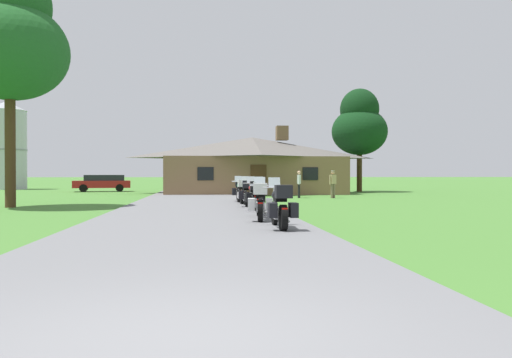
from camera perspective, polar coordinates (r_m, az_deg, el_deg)
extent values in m
plane|color=#42752D|center=(24.17, -6.64, -2.89)|extent=(500.00, 500.00, 0.00)
cube|color=slate|center=(22.18, -6.69, -3.12)|extent=(6.40, 80.00, 0.06)
cylinder|color=black|center=(13.64, 2.14, -3.92)|extent=(0.11, 0.64, 0.64)
cylinder|color=black|center=(12.22, 3.13, -4.44)|extent=(0.16, 0.64, 0.64)
cube|color=silver|center=(12.91, 2.62, -3.91)|extent=(0.26, 0.56, 0.30)
ellipsoid|color=black|center=(13.14, 2.45, -1.86)|extent=(0.30, 0.52, 0.26)
cube|color=black|center=(12.69, 2.76, -2.35)|extent=(0.28, 0.52, 0.10)
cylinder|color=silver|center=(13.57, 2.17, -0.98)|extent=(0.66, 0.03, 0.03)
cylinder|color=silver|center=(13.62, 2.14, -2.41)|extent=(0.06, 0.24, 0.73)
cube|color=#B2BCC6|center=(13.66, 2.11, -0.39)|extent=(0.32, 0.11, 0.27)
sphere|color=silver|center=(13.57, 2.17, -1.57)|extent=(0.11, 0.11, 0.11)
cube|color=black|center=(12.14, 3.17, -1.44)|extent=(0.40, 0.36, 0.32)
cube|color=red|center=(11.99, 3.30, -3.46)|extent=(0.14, 0.03, 0.06)
cylinder|color=silver|center=(12.57, 3.52, -4.76)|extent=(0.07, 0.55, 0.07)
cube|color=black|center=(12.22, 1.89, -3.59)|extent=(0.20, 0.40, 0.36)
cube|color=black|center=(12.30, 4.29, -3.56)|extent=(0.20, 0.40, 0.36)
cylinder|color=black|center=(15.94, 0.48, -3.28)|extent=(0.18, 0.65, 0.64)
cylinder|color=black|center=(14.50, 0.50, -3.66)|extent=(0.22, 0.65, 0.64)
cube|color=silver|center=(15.19, 0.49, -3.24)|extent=(0.32, 0.59, 0.30)
ellipsoid|color=black|center=(15.43, 0.49, -1.51)|extent=(0.36, 0.55, 0.26)
cube|color=black|center=(14.98, 0.49, -1.91)|extent=(0.34, 0.55, 0.10)
cylinder|color=silver|center=(15.87, 0.48, -0.76)|extent=(0.66, 0.11, 0.03)
cylinder|color=silver|center=(15.92, 0.48, -1.99)|extent=(0.09, 0.24, 0.73)
cube|color=#B2BCC6|center=(15.96, 0.48, -0.25)|extent=(0.33, 0.14, 0.27)
sphere|color=silver|center=(15.87, 0.48, -1.27)|extent=(0.11, 0.11, 0.11)
cube|color=silver|center=(14.42, 0.50, -1.13)|extent=(0.44, 0.40, 0.32)
cube|color=red|center=(14.27, 0.50, -2.82)|extent=(0.14, 0.05, 0.06)
cylinder|color=silver|center=(14.83, 1.04, -3.95)|extent=(0.13, 0.55, 0.07)
cube|color=silver|center=(14.54, -0.53, -2.93)|extent=(0.24, 0.42, 0.36)
cube|color=silver|center=(14.54, 1.52, -2.93)|extent=(0.24, 0.42, 0.36)
cylinder|color=black|center=(18.06, 0.29, -2.83)|extent=(0.17, 0.65, 0.64)
cylinder|color=black|center=(16.63, 0.35, -3.12)|extent=(0.22, 0.65, 0.64)
cube|color=silver|center=(17.32, 0.32, -2.78)|extent=(0.31, 0.58, 0.30)
ellipsoid|color=#1E3899|center=(17.56, 0.31, -1.26)|extent=(0.35, 0.55, 0.26)
cube|color=black|center=(17.11, 0.33, -1.61)|extent=(0.33, 0.55, 0.10)
cylinder|color=silver|center=(18.00, 0.29, -0.61)|extent=(0.66, 0.10, 0.03)
cylinder|color=silver|center=(18.05, 0.29, -1.69)|extent=(0.08, 0.24, 0.73)
cube|color=#B2BCC6|center=(18.09, 0.29, -0.16)|extent=(0.33, 0.14, 0.27)
sphere|color=silver|center=(18.00, 0.29, -1.06)|extent=(0.11, 0.11, 0.11)
cube|color=#B7B7BC|center=(16.55, 0.35, -0.92)|extent=(0.43, 0.40, 0.32)
cube|color=red|center=(16.39, 0.36, -2.39)|extent=(0.14, 0.04, 0.06)
cylinder|color=silver|center=(16.96, 0.81, -3.39)|extent=(0.12, 0.55, 0.07)
cylinder|color=black|center=(20.39, -0.58, -2.45)|extent=(0.12, 0.64, 0.64)
cylinder|color=black|center=(18.96, -0.06, -2.67)|extent=(0.17, 0.64, 0.64)
cube|color=silver|center=(19.65, -0.32, -2.38)|extent=(0.27, 0.57, 0.30)
ellipsoid|color=maroon|center=(19.89, -0.41, -1.05)|extent=(0.31, 0.53, 0.26)
cube|color=black|center=(19.44, -0.25, -1.35)|extent=(0.29, 0.53, 0.10)
cylinder|color=silver|center=(20.32, -0.56, -0.48)|extent=(0.66, 0.05, 0.03)
cylinder|color=silver|center=(20.37, -0.58, -1.44)|extent=(0.07, 0.24, 0.73)
cube|color=#B2BCC6|center=(20.42, -0.60, -0.09)|extent=(0.32, 0.12, 0.27)
sphere|color=silver|center=(20.33, -0.56, -0.88)|extent=(0.11, 0.11, 0.11)
cube|color=black|center=(18.88, -0.04, -0.74)|extent=(0.41, 0.37, 0.32)
cube|color=red|center=(18.73, 0.02, -2.03)|extent=(0.14, 0.03, 0.06)
cylinder|color=silver|center=(19.30, 0.23, -2.91)|extent=(0.08, 0.55, 0.07)
cube|color=black|center=(18.97, -0.86, -2.13)|extent=(0.21, 0.40, 0.36)
cube|color=black|center=(19.03, 0.70, -2.12)|extent=(0.21, 0.40, 0.36)
cylinder|color=black|center=(22.65, -1.23, -2.15)|extent=(0.13, 0.64, 0.64)
cylinder|color=black|center=(21.21, -1.00, -2.33)|extent=(0.17, 0.64, 0.64)
cube|color=silver|center=(21.90, -1.12, -2.09)|extent=(0.27, 0.57, 0.30)
ellipsoid|color=gold|center=(22.15, -1.16, -0.89)|extent=(0.31, 0.53, 0.26)
cube|color=black|center=(21.69, -1.09, -1.16)|extent=(0.29, 0.53, 0.10)
cylinder|color=silver|center=(22.58, -1.22, -0.38)|extent=(0.66, 0.05, 0.03)
cylinder|color=silver|center=(22.63, -1.23, -1.24)|extent=(0.07, 0.24, 0.73)
cube|color=#B2BCC6|center=(22.68, -1.24, -0.03)|extent=(0.32, 0.12, 0.27)
sphere|color=silver|center=(22.59, -1.22, -0.74)|extent=(0.11, 0.11, 0.11)
cube|color=black|center=(21.14, -1.00, -0.61)|extent=(0.41, 0.37, 0.32)
cube|color=red|center=(20.98, -0.97, -1.75)|extent=(0.14, 0.03, 0.06)
cylinder|color=silver|center=(21.54, -0.68, -2.56)|extent=(0.08, 0.55, 0.07)
cube|color=black|center=(21.24, -1.71, -1.84)|extent=(0.21, 0.41, 0.36)
cube|color=black|center=(21.27, -0.31, -1.84)|extent=(0.21, 0.41, 0.36)
cylinder|color=black|center=(24.71, -2.00, -1.93)|extent=(0.14, 0.64, 0.64)
cylinder|color=black|center=(23.28, -1.59, -2.08)|extent=(0.18, 0.65, 0.64)
cube|color=silver|center=(23.98, -1.80, -1.86)|extent=(0.28, 0.57, 0.30)
ellipsoid|color=#195B33|center=(24.22, -1.87, -0.77)|extent=(0.32, 0.53, 0.26)
cube|color=black|center=(23.77, -1.74, -1.01)|extent=(0.30, 0.53, 0.10)
cylinder|color=silver|center=(24.65, -1.99, -0.31)|extent=(0.66, 0.06, 0.03)
cylinder|color=silver|center=(24.70, -2.00, -1.09)|extent=(0.07, 0.24, 0.73)
cube|color=#B2BCC6|center=(24.75, -2.02, 0.02)|extent=(0.32, 0.12, 0.27)
sphere|color=silver|center=(24.66, -1.99, -0.63)|extent=(0.11, 0.11, 0.11)
cube|color=silver|center=(23.21, -1.58, -0.51)|extent=(0.42, 0.38, 0.32)
cube|color=red|center=(23.06, -1.52, -1.55)|extent=(0.14, 0.04, 0.06)
cylinder|color=silver|center=(23.62, -1.35, -2.28)|extent=(0.09, 0.55, 0.07)
cylinder|color=black|center=(26.98, -2.11, -1.72)|extent=(0.12, 0.64, 0.64)
cylinder|color=black|center=(25.55, -1.93, -1.85)|extent=(0.16, 0.64, 0.64)
cube|color=silver|center=(26.24, -2.02, -1.66)|extent=(0.27, 0.56, 0.30)
ellipsoid|color=silver|center=(26.49, -2.05, -0.66)|extent=(0.31, 0.52, 0.26)
cube|color=black|center=(26.03, -2.00, -0.88)|extent=(0.29, 0.52, 0.10)
cylinder|color=silver|center=(26.92, -2.11, -0.24)|extent=(0.66, 0.04, 0.03)
cylinder|color=silver|center=(26.97, -2.11, -0.96)|extent=(0.06, 0.24, 0.73)
cube|color=#B2BCC6|center=(27.02, -2.12, 0.06)|extent=(0.32, 0.11, 0.27)
sphere|color=silver|center=(26.93, -2.11, -0.54)|extent=(0.11, 0.11, 0.11)
cube|color=black|center=(25.48, -1.93, -0.42)|extent=(0.41, 0.37, 0.32)
cube|color=red|center=(25.32, -1.90, -1.36)|extent=(0.14, 0.03, 0.06)
cylinder|color=silver|center=(25.88, -1.66, -2.04)|extent=(0.08, 0.55, 0.07)
cube|color=black|center=(25.58, -2.52, -1.44)|extent=(0.21, 0.40, 0.36)
cube|color=black|center=(25.61, -1.36, -1.44)|extent=(0.21, 0.40, 0.36)
cube|color=brown|center=(38.67, -0.43, 0.40)|extent=(12.98, 8.73, 2.71)
pyramid|color=#5B5651|center=(38.73, -0.43, 3.60)|extent=(13.76, 9.26, 1.61)
cube|color=brown|center=(39.10, 2.99, 5.26)|extent=(0.90, 0.90, 1.10)
cube|color=#472D19|center=(34.30, 0.29, -0.12)|extent=(1.10, 0.08, 2.10)
cube|color=black|center=(34.09, -5.79, 0.61)|extent=(1.10, 0.06, 0.90)
cube|color=black|center=(34.89, 6.24, 0.61)|extent=(1.10, 0.06, 0.90)
cylinder|color=#75664C|center=(30.69, 8.91, -1.36)|extent=(0.14, 0.14, 0.86)
cylinder|color=#75664C|center=(30.57, 8.67, -1.37)|extent=(0.14, 0.14, 0.86)
cube|color=tan|center=(30.62, 8.79, -0.04)|extent=(0.42, 0.37, 0.56)
cylinder|color=tan|center=(30.78, 9.10, -0.07)|extent=(0.09, 0.09, 0.58)
cylinder|color=tan|center=(30.46, 8.48, -0.08)|extent=(0.09, 0.09, 0.58)
sphere|color=tan|center=(30.62, 8.79, 0.75)|extent=(0.21, 0.21, 0.21)
cylinder|color=#B2AD99|center=(30.62, 8.79, 0.93)|extent=(0.22, 0.22, 0.05)
cylinder|color=black|center=(30.67, 4.94, -1.36)|extent=(0.14, 0.14, 0.86)
cylinder|color=black|center=(30.49, 4.93, -1.37)|extent=(0.14, 0.14, 0.86)
cube|color=silver|center=(30.56, 4.94, -0.04)|extent=(0.29, 0.40, 0.56)
cylinder|color=silver|center=(30.79, 4.95, -0.07)|extent=(0.09, 0.09, 0.58)
cylinder|color=silver|center=(30.33, 4.93, -0.08)|extent=(0.09, 0.09, 0.58)
sphere|color=tan|center=(30.56, 4.94, 0.75)|extent=(0.21, 0.21, 0.21)
cylinder|color=#422D19|center=(42.32, 11.74, 1.10)|extent=(0.44, 0.44, 3.74)
ellipsoid|color=#0F3314|center=(42.47, 11.75, 5.33)|extent=(4.60, 4.60, 3.91)
ellipsoid|color=black|center=(42.66, 11.76, 7.80)|extent=(3.22, 3.22, 3.45)
cylinder|color=#422D19|center=(24.18, -26.30, 3.49)|extent=(0.44, 0.44, 5.42)
ellipsoid|color=#1E5623|center=(24.73, -26.34, 12.97)|extent=(4.98, 4.98, 4.23)
ellipsoid|color=#1B4E20|center=(25.24, -26.36, 17.39)|extent=(3.49, 3.49, 3.74)
cylinder|color=#B2B7BC|center=(53.91, -26.64, 2.98)|extent=(3.63, 3.63, 7.61)
cone|color=#999EA3|center=(54.27, -26.65, 7.48)|extent=(3.71, 3.71, 0.91)
cylinder|color=gray|center=(53.91, -26.64, 2.98)|extent=(3.74, 3.74, 0.15)
cube|color=maroon|center=(43.71, -17.23, -0.57)|extent=(4.86, 2.64, 0.60)
cube|color=black|center=(43.70, -16.97, 0.14)|extent=(3.46, 2.18, 0.48)
cylinder|color=black|center=(42.91, -19.15, -1.00)|extent=(0.67, 0.33, 0.64)
cylinder|color=black|center=(44.60, -19.05, -0.94)|extent=(0.67, 0.33, 0.64)
cylinder|color=black|center=(42.87, -15.34, -0.99)|extent=(0.67, 0.33, 0.64)
cylinder|color=black|center=(44.57, -15.38, -0.93)|extent=(0.67, 0.33, 0.64)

